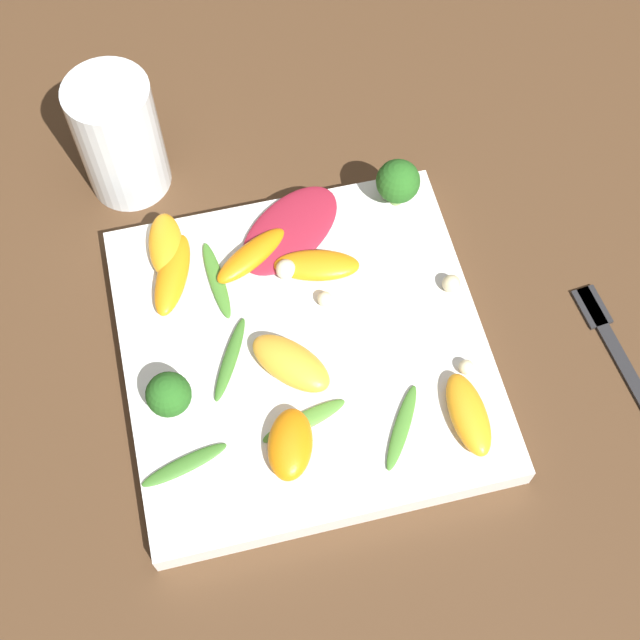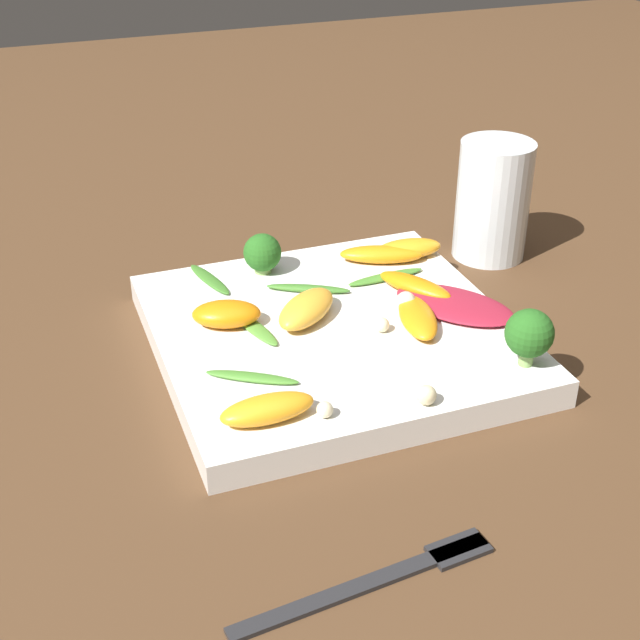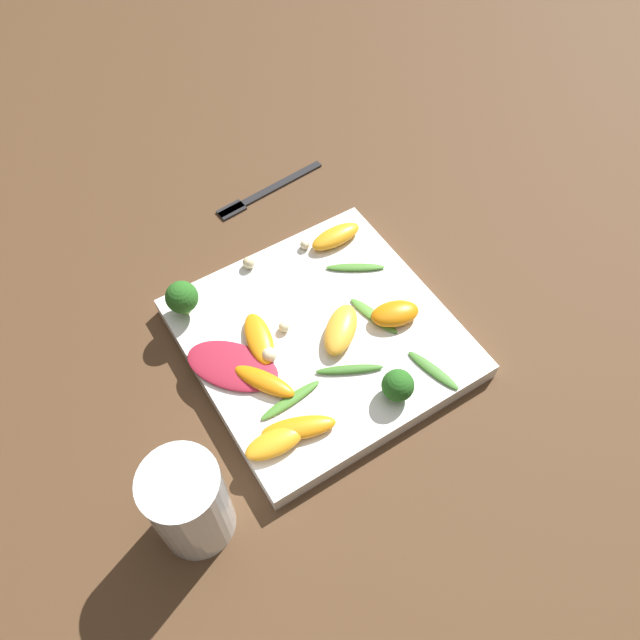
# 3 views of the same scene
# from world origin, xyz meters

# --- Properties ---
(ground_plane) EXTENTS (2.40, 2.40, 0.00)m
(ground_plane) POSITION_xyz_m (0.00, 0.00, 0.00)
(ground_plane) COLOR #4C331E
(plate) EXTENTS (0.29, 0.29, 0.02)m
(plate) POSITION_xyz_m (0.00, 0.00, 0.01)
(plate) COLOR white
(plate) RESTS_ON ground_plane
(drinking_glass) EXTENTS (0.07, 0.07, 0.12)m
(drinking_glass) POSITION_xyz_m (0.11, -0.21, 0.06)
(drinking_glass) COLOR white
(drinking_glass) RESTS_ON ground_plane
(fork) EXTENTS (0.03, 0.17, 0.01)m
(fork) POSITION_xyz_m (-0.25, 0.06, 0.00)
(fork) COLOR #262628
(fork) RESTS_ON ground_plane
(radicchio_leaf_0) EXTENTS (0.12, 0.11, 0.01)m
(radicchio_leaf_0) POSITION_xyz_m (-0.01, -0.11, 0.03)
(radicchio_leaf_0) COLOR maroon
(radicchio_leaf_0) RESTS_ON plate
(orange_segment_0) EXTENTS (0.03, 0.07, 0.02)m
(orange_segment_0) POSITION_xyz_m (-0.11, 0.09, 0.03)
(orange_segment_0) COLOR orange
(orange_segment_0) RESTS_ON plate
(orange_segment_1) EXTENTS (0.05, 0.08, 0.02)m
(orange_segment_1) POSITION_xyz_m (0.09, -0.08, 0.03)
(orange_segment_1) COLOR orange
(orange_segment_1) RESTS_ON plate
(orange_segment_2) EXTENTS (0.03, 0.07, 0.02)m
(orange_segment_2) POSITION_xyz_m (0.09, -0.11, 0.03)
(orange_segment_2) COLOR orange
(orange_segment_2) RESTS_ON plate
(orange_segment_3) EXTENTS (0.07, 0.06, 0.01)m
(orange_segment_3) POSITION_xyz_m (0.03, -0.09, 0.03)
(orange_segment_3) COLOR orange
(orange_segment_3) RESTS_ON plate
(orange_segment_4) EXTENTS (0.08, 0.05, 0.01)m
(orange_segment_4) POSITION_xyz_m (-0.03, -0.07, 0.03)
(orange_segment_4) COLOR orange
(orange_segment_4) RESTS_ON plate
(orange_segment_5) EXTENTS (0.05, 0.06, 0.02)m
(orange_segment_5) POSITION_xyz_m (0.03, 0.08, 0.03)
(orange_segment_5) COLOR orange
(orange_segment_5) RESTS_ON plate
(orange_segment_6) EXTENTS (0.07, 0.08, 0.02)m
(orange_segment_6) POSITION_xyz_m (0.01, 0.02, 0.03)
(orange_segment_6) COLOR #FCAD33
(orange_segment_6) RESTS_ON plate
(broccoli_floret_0) EXTENTS (0.04, 0.04, 0.04)m
(broccoli_floret_0) POSITION_xyz_m (0.11, 0.03, 0.04)
(broccoli_floret_0) COLOR #84AD5B
(broccoli_floret_0) RESTS_ON plate
(broccoli_floret_1) EXTENTS (0.04, 0.04, 0.05)m
(broccoli_floret_1) POSITION_xyz_m (-0.11, -0.12, 0.05)
(broccoli_floret_1) COLOR #84AD5B
(broccoli_floret_1) RESTS_ON plate
(arugula_sprig_0) EXTENTS (0.02, 0.08, 0.01)m
(arugula_sprig_0) POSITION_xyz_m (0.06, -0.07, 0.03)
(arugula_sprig_0) COLOR #47842D
(arugula_sprig_0) RESTS_ON plate
(arugula_sprig_1) EXTENTS (0.04, 0.07, 0.01)m
(arugula_sprig_1) POSITION_xyz_m (0.06, -0.00, 0.03)
(arugula_sprig_1) COLOR #3D7528
(arugula_sprig_1) RESTS_ON plate
(arugula_sprig_2) EXTENTS (0.05, 0.07, 0.01)m
(arugula_sprig_2) POSITION_xyz_m (-0.06, 0.09, 0.03)
(arugula_sprig_2) COLOR #47842D
(arugula_sprig_2) RESTS_ON plate
(arugula_sprig_3) EXTENTS (0.07, 0.03, 0.00)m
(arugula_sprig_3) POSITION_xyz_m (0.01, 0.06, 0.03)
(arugula_sprig_3) COLOR #518E33
(arugula_sprig_3) RESTS_ON plate
(arugula_sprig_4) EXTENTS (0.07, 0.03, 0.00)m
(arugula_sprig_4) POSITION_xyz_m (0.11, 0.08, 0.03)
(arugula_sprig_4) COLOR #3D7528
(arugula_sprig_4) RESTS_ON plate
(macadamia_nut_0) EXTENTS (0.01, 0.01, 0.01)m
(macadamia_nut_0) POSITION_xyz_m (-0.12, 0.05, 0.03)
(macadamia_nut_0) COLOR beige
(macadamia_nut_0) RESTS_ON plate
(macadamia_nut_1) EXTENTS (0.01, 0.01, 0.01)m
(macadamia_nut_1) POSITION_xyz_m (-0.03, -0.03, 0.03)
(macadamia_nut_1) COLOR beige
(macadamia_nut_1) RESTS_ON plate
(macadamia_nut_2) EXTENTS (0.02, 0.02, 0.02)m
(macadamia_nut_2) POSITION_xyz_m (0.00, -0.07, 0.03)
(macadamia_nut_2) COLOR beige
(macadamia_nut_2) RESTS_ON plate
(macadamia_nut_3) EXTENTS (0.02, 0.02, 0.02)m
(macadamia_nut_3) POSITION_xyz_m (-0.13, -0.02, 0.03)
(macadamia_nut_3) COLOR beige
(macadamia_nut_3) RESTS_ON plate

